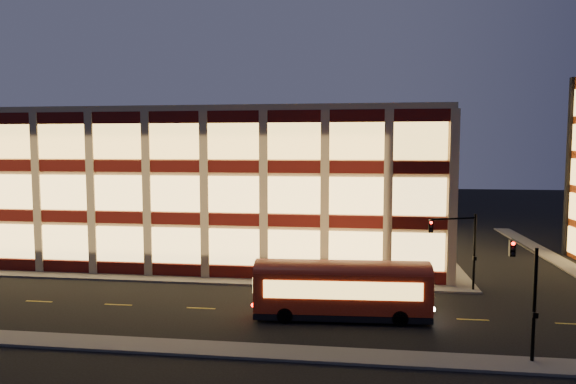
# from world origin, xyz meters

# --- Properties ---
(ground) EXTENTS (200.00, 200.00, 0.00)m
(ground) POSITION_xyz_m (0.00, 0.00, 0.00)
(ground) COLOR black
(ground) RESTS_ON ground
(sidewalk_office_south) EXTENTS (54.00, 2.00, 0.15)m
(sidewalk_office_south) POSITION_xyz_m (-3.00, 1.00, 0.07)
(sidewalk_office_south) COLOR #514F4C
(sidewalk_office_south) RESTS_ON ground
(sidewalk_office_east) EXTENTS (2.00, 30.00, 0.15)m
(sidewalk_office_east) POSITION_xyz_m (23.00, 17.00, 0.07)
(sidewalk_office_east) COLOR #514F4C
(sidewalk_office_east) RESTS_ON ground
(sidewalk_tower_west) EXTENTS (2.00, 30.00, 0.15)m
(sidewalk_tower_west) POSITION_xyz_m (34.00, 17.00, 0.07)
(sidewalk_tower_west) COLOR #514F4C
(sidewalk_tower_west) RESTS_ON ground
(sidewalk_near) EXTENTS (100.00, 2.00, 0.15)m
(sidewalk_near) POSITION_xyz_m (0.00, -13.00, 0.07)
(sidewalk_near) COLOR #514F4C
(sidewalk_near) RESTS_ON ground
(office_building) EXTENTS (50.45, 30.45, 14.50)m
(office_building) POSITION_xyz_m (-2.91, 16.91, 7.25)
(office_building) COLOR tan
(office_building) RESTS_ON ground
(traffic_signal_far) EXTENTS (3.79, 1.87, 6.00)m
(traffic_signal_far) POSITION_xyz_m (22.21, 0.24, 4.11)
(traffic_signal_far) COLOR black
(traffic_signal_far) RESTS_ON ground
(traffic_signal_near) EXTENTS (0.32, 4.45, 6.00)m
(traffic_signal_near) POSITION_xyz_m (23.50, -11.03, 4.13)
(traffic_signal_near) COLOR black
(traffic_signal_near) RESTS_ON ground
(trolley_bus) EXTENTS (11.29, 3.45, 3.78)m
(trolley_bus) POSITION_xyz_m (13.63, -6.76, 2.09)
(trolley_bus) COLOR #991B08
(trolley_bus) RESTS_ON ground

